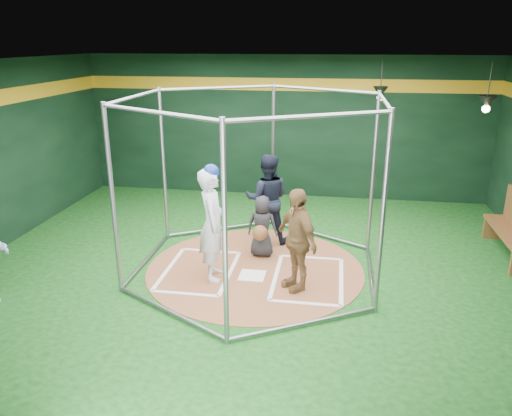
# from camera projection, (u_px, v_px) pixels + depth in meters

# --- Properties ---
(room_shell) EXTENTS (10.10, 9.10, 3.53)m
(room_shell) POSITION_uv_depth(u_px,v_px,m) (255.00, 172.00, 8.23)
(room_shell) COLOR #0D3B0E
(room_shell) RESTS_ON ground
(clay_disc) EXTENTS (3.80, 3.80, 0.01)m
(clay_disc) POSITION_uv_depth(u_px,v_px,m) (255.00, 268.00, 8.79)
(clay_disc) COLOR brown
(clay_disc) RESTS_ON ground
(home_plate) EXTENTS (0.43, 0.43, 0.01)m
(home_plate) POSITION_uv_depth(u_px,v_px,m) (252.00, 275.00, 8.50)
(home_plate) COLOR white
(home_plate) RESTS_ON clay_disc
(batter_box_left) EXTENTS (1.17, 1.77, 0.01)m
(batter_box_left) POSITION_uv_depth(u_px,v_px,m) (199.00, 270.00, 8.70)
(batter_box_left) COLOR white
(batter_box_left) RESTS_ON clay_disc
(batter_box_right) EXTENTS (1.17, 1.77, 0.01)m
(batter_box_right) POSITION_uv_depth(u_px,v_px,m) (308.00, 278.00, 8.41)
(batter_box_right) COLOR white
(batter_box_right) RESTS_ON clay_disc
(batting_cage) EXTENTS (4.05, 4.67, 3.00)m
(batting_cage) POSITION_uv_depth(u_px,v_px,m) (255.00, 187.00, 8.31)
(batting_cage) COLOR gray
(batting_cage) RESTS_ON ground
(pendant_lamp_near) EXTENTS (0.34, 0.34, 0.90)m
(pendant_lamp_near) POSITION_uv_depth(u_px,v_px,m) (380.00, 92.00, 10.94)
(pendant_lamp_near) COLOR black
(pendant_lamp_near) RESTS_ON room_shell
(pendant_lamp_far) EXTENTS (0.34, 0.34, 0.90)m
(pendant_lamp_far) POSITION_uv_depth(u_px,v_px,m) (487.00, 102.00, 9.17)
(pendant_lamp_far) COLOR black
(pendant_lamp_far) RESTS_ON room_shell
(batter_figure) EXTENTS (0.59, 0.77, 1.97)m
(batter_figure) POSITION_uv_depth(u_px,v_px,m) (212.00, 223.00, 8.16)
(batter_figure) COLOR silver
(batter_figure) RESTS_ON clay_disc
(visitor_leopard) EXTENTS (0.93, 1.03, 1.68)m
(visitor_leopard) POSITION_uv_depth(u_px,v_px,m) (297.00, 239.00, 7.85)
(visitor_leopard) COLOR #A67B47
(visitor_leopard) RESTS_ON clay_disc
(catcher_figure) EXTENTS (0.58, 0.59, 1.15)m
(catcher_figure) POSITION_uv_depth(u_px,v_px,m) (262.00, 227.00, 9.13)
(catcher_figure) COLOR black
(catcher_figure) RESTS_ON clay_disc
(umpire) EXTENTS (0.93, 0.76, 1.77)m
(umpire) POSITION_uv_depth(u_px,v_px,m) (267.00, 199.00, 9.67)
(umpire) COLOR black
(umpire) RESTS_ON clay_disc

